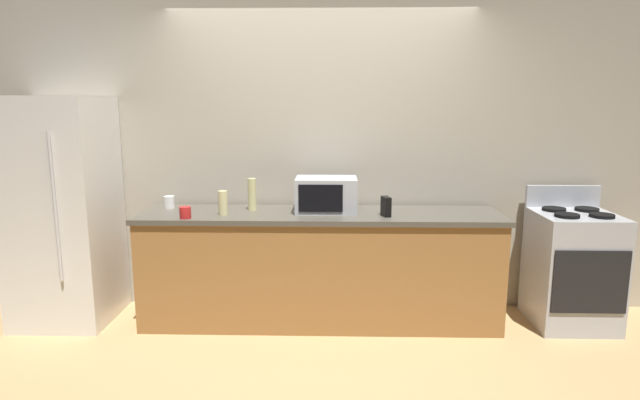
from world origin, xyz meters
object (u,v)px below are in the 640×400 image
at_px(refrigerator, 63,211).
at_px(cordless_phone, 386,206).
at_px(mug_white, 169,202).
at_px(bottle_vinegar, 252,194).
at_px(mug_red, 185,213).
at_px(microwave, 326,195).
at_px(stove_range, 572,268).
at_px(bottle_hand_soap, 223,203).

relative_size(refrigerator, cordless_phone, 12.00).
xyz_separation_m(refrigerator, mug_white, (0.81, 0.15, 0.05)).
distance_m(bottle_vinegar, mug_red, 0.56).
bearing_deg(bottle_vinegar, cordless_phone, -10.95).
xyz_separation_m(refrigerator, cordless_phone, (2.55, -0.12, 0.07)).
height_order(microwave, mug_red, microwave).
bearing_deg(stove_range, refrigerator, -180.00).
distance_m(microwave, mug_red, 1.09).
distance_m(stove_range, bottle_vinegar, 2.61).
bearing_deg(refrigerator, cordless_phone, -2.77).
xyz_separation_m(refrigerator, mug_red, (1.05, -0.24, 0.04)).
xyz_separation_m(stove_range, bottle_hand_soap, (-2.74, -0.11, 0.53)).
height_order(microwave, bottle_vinegar, microwave).
distance_m(cordless_phone, bottle_hand_soap, 1.25).
distance_m(refrigerator, microwave, 2.10).
distance_m(microwave, bottle_hand_soap, 0.81).
bearing_deg(bottle_vinegar, mug_white, 174.45).
bearing_deg(stove_range, microwave, 178.59).
height_order(bottle_vinegar, mug_red, bottle_vinegar).
height_order(refrigerator, cordless_phone, refrigerator).
bearing_deg(bottle_hand_soap, cordless_phone, -0.73).
distance_m(refrigerator, mug_white, 0.83).
relative_size(refrigerator, microwave, 3.75).
distance_m(stove_range, microwave, 2.04).
relative_size(mug_white, mug_red, 1.13).
xyz_separation_m(bottle_hand_soap, mug_white, (-0.50, 0.25, -0.04)).
bearing_deg(refrigerator, bottle_hand_soap, -4.71).
relative_size(stove_range, mug_red, 12.38).
distance_m(refrigerator, bottle_vinegar, 1.51).
height_order(refrigerator, bottle_hand_soap, refrigerator).
height_order(stove_range, bottle_vinegar, bottle_vinegar).
height_order(bottle_hand_soap, mug_red, bottle_hand_soap).
bearing_deg(bottle_hand_soap, microwave, 11.16).
distance_m(refrigerator, stove_range, 4.07).
bearing_deg(stove_range, bottle_hand_soap, -177.75).
bearing_deg(bottle_hand_soap, bottle_vinegar, 43.70).
xyz_separation_m(bottle_vinegar, mug_red, (-0.45, -0.32, -0.08)).
height_order(cordless_phone, mug_red, cordless_phone).
bearing_deg(cordless_phone, mug_white, 156.75).
distance_m(stove_range, mug_white, 3.28).
xyz_separation_m(microwave, cordless_phone, (0.46, -0.17, -0.06)).
relative_size(microwave, bottle_vinegar, 1.87).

